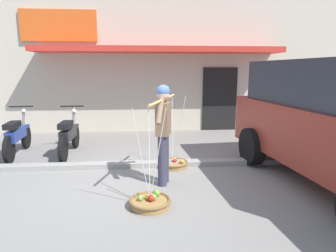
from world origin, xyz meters
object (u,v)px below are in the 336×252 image
object	(u,v)px
fruit_vendor	(163,128)
fruit_basket_left_side	(173,163)
motorcycle_nearest_shop	(17,136)
fruit_basket_right_side	(150,201)
motorcycle_second_in_row	(69,136)

from	to	relation	value
fruit_vendor	fruit_basket_left_side	bearing A→B (deg)	73.18
motorcycle_nearest_shop	fruit_basket_right_side	bearing A→B (deg)	-43.82
fruit_vendor	fruit_basket_left_side	world-z (taller)	fruit_vendor
fruit_basket_right_side	motorcycle_nearest_shop	distance (m)	4.09
fruit_basket_left_side	fruit_basket_right_side	xyz separation A→B (m)	(-0.51, -1.71, 0.00)
fruit_basket_right_side	motorcycle_second_in_row	bearing A→B (deg)	122.69
motorcycle_nearest_shop	fruit_vendor	bearing A→B (deg)	-31.62
fruit_vendor	motorcycle_nearest_shop	size ratio (longest dim) A/B	0.95
fruit_basket_left_side	motorcycle_nearest_shop	size ratio (longest dim) A/B	0.80
motorcycle_nearest_shop	fruit_basket_left_side	bearing A→B (deg)	-17.80
fruit_basket_right_side	motorcycle_nearest_shop	bearing A→B (deg)	136.18
fruit_basket_right_side	motorcycle_nearest_shop	world-z (taller)	fruit_basket_right_side
fruit_vendor	motorcycle_nearest_shop	xyz separation A→B (m)	(-3.19, 1.96, -0.53)
fruit_vendor	fruit_basket_right_side	size ratio (longest dim) A/B	1.19
fruit_basket_right_side	motorcycle_second_in_row	size ratio (longest dim) A/B	0.80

